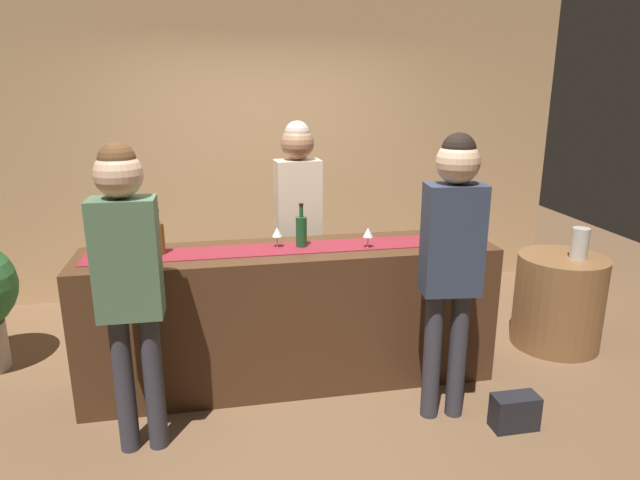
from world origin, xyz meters
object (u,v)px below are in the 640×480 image
object	(u,v)px
wine_glass_mid_counter	(368,233)
round_side_table	(558,301)
vase_on_side_table	(580,243)
wine_glass_near_customer	(277,233)
customer_browsing	(128,268)
customer_sipping	(452,247)
wine_bottle_amber	(159,238)
handbag	(515,412)
wine_bottle_green	(301,231)
bartender	(298,209)

from	to	relation	value
wine_glass_mid_counter	round_side_table	distance (m)	1.81
wine_glass_mid_counter	vase_on_side_table	bearing A→B (deg)	5.59
wine_glass_near_customer	wine_glass_mid_counter	size ratio (longest dim) A/B	1.00
customer_browsing	vase_on_side_table	distance (m)	3.28
customer_sipping	customer_browsing	distance (m)	1.83
wine_glass_mid_counter	vase_on_side_table	xyz separation A→B (m)	(1.73, 0.17, -0.22)
wine_bottle_amber	vase_on_side_table	world-z (taller)	wine_bottle_amber
customer_sipping	handbag	distance (m)	1.10
handbag	customer_sipping	bearing A→B (deg)	149.47
customer_sipping	vase_on_side_table	world-z (taller)	customer_sipping
round_side_table	wine_bottle_green	bearing A→B (deg)	-176.83
bartender	customer_sipping	world-z (taller)	customer_sipping
wine_bottle_green	vase_on_side_table	bearing A→B (deg)	1.58
round_side_table	bartender	bearing A→B (deg)	167.67
wine_bottle_green	round_side_table	distance (m)	2.21
wine_bottle_green	wine_glass_mid_counter	distance (m)	0.45
wine_glass_near_customer	round_side_table	size ratio (longest dim) A/B	0.19
customer_browsing	vase_on_side_table	xyz separation A→B (m)	(3.20, 0.69, -0.24)
handbag	wine_glass_mid_counter	bearing A→B (deg)	133.96
customer_sipping	vase_on_side_table	bearing A→B (deg)	33.83
customer_sipping	round_side_table	bearing A→B (deg)	37.12
wine_glass_near_customer	bartender	size ratio (longest dim) A/B	0.08
wine_glass_mid_counter	vase_on_side_table	size ratio (longest dim) A/B	0.60
handbag	wine_bottle_green	bearing A→B (deg)	143.26
wine_bottle_green	customer_sipping	size ratio (longest dim) A/B	0.17
wine_glass_mid_counter	customer_sipping	bearing A→B (deg)	-56.50
wine_glass_mid_counter	bartender	xyz separation A→B (m)	(-0.37, 0.67, 0.03)
customer_browsing	wine_bottle_amber	bearing A→B (deg)	81.30
wine_bottle_green	customer_browsing	size ratio (longest dim) A/B	0.17
handbag	customer_browsing	bearing A→B (deg)	173.71
wine_bottle_amber	bartender	size ratio (longest dim) A/B	0.17
bartender	customer_sipping	xyz separation A→B (m)	(0.73, -1.21, 0.01)
wine_glass_mid_counter	round_side_table	bearing A→B (deg)	7.77
wine_bottle_amber	wine_glass_mid_counter	size ratio (longest dim) A/B	2.10
customer_sipping	wine_glass_mid_counter	bearing A→B (deg)	130.00
wine_bottle_amber	customer_sipping	world-z (taller)	customer_sipping
customer_sipping	vase_on_side_table	xyz separation A→B (m)	(1.37, 0.71, -0.25)
round_side_table	handbag	xyz separation A→B (m)	(-0.91, -0.99, -0.26)
wine_bottle_green	wine_bottle_amber	bearing A→B (deg)	179.83
wine_glass_mid_counter	handbag	distance (m)	1.44
wine_bottle_green	handbag	bearing A→B (deg)	-36.74
wine_bottle_green	customer_browsing	world-z (taller)	customer_browsing
wine_bottle_green	round_side_table	size ratio (longest dim) A/B	0.41
wine_bottle_green	round_side_table	bearing A→B (deg)	3.17
wine_glass_mid_counter	bartender	bearing A→B (deg)	118.98
bartender	wine_glass_mid_counter	bearing A→B (deg)	114.92
customer_browsing	round_side_table	world-z (taller)	customer_browsing
bartender	handbag	size ratio (longest dim) A/B	6.34
wine_glass_mid_counter	customer_browsing	world-z (taller)	customer_browsing
wine_bottle_green	bartender	size ratio (longest dim) A/B	0.17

